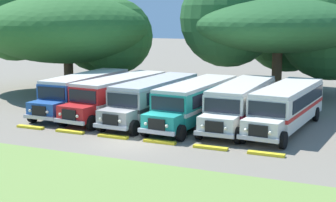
% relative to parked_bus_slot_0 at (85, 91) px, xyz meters
% --- Properties ---
extents(ground_plane, '(220.00, 220.00, 0.00)m').
position_rel_parked_bus_slot_0_xyz_m(ground_plane, '(7.66, -6.93, -1.58)').
color(ground_plane, slate).
extents(foreground_grass_strip, '(80.00, 11.89, 0.01)m').
position_rel_parked_bus_slot_0_xyz_m(foreground_grass_strip, '(7.66, -16.06, -1.58)').
color(foreground_grass_strip, olive).
rests_on(foreground_grass_strip, ground_plane).
extents(parked_bus_slot_0, '(2.80, 10.85, 2.82)m').
position_rel_parked_bus_slot_0_xyz_m(parked_bus_slot_0, '(0.00, 0.00, 0.00)').
color(parked_bus_slot_0, '#23519E').
rests_on(parked_bus_slot_0, ground_plane).
extents(parked_bus_slot_1, '(3.49, 10.96, 2.82)m').
position_rel_parked_bus_slot_0_xyz_m(parked_bus_slot_1, '(3.16, -0.29, 0.00)').
color(parked_bus_slot_1, red).
rests_on(parked_bus_slot_1, ground_plane).
extents(parked_bus_slot_2, '(3.14, 10.90, 2.82)m').
position_rel_parked_bus_slot_0_xyz_m(parked_bus_slot_2, '(6.13, -0.50, 0.00)').
color(parked_bus_slot_2, '#9E9993').
rests_on(parked_bus_slot_2, ground_plane).
extents(parked_bus_slot_3, '(3.19, 10.91, 2.82)m').
position_rel_parked_bus_slot_0_xyz_m(parked_bus_slot_3, '(9.29, -0.55, 0.00)').
color(parked_bus_slot_3, teal).
rests_on(parked_bus_slot_3, ground_plane).
extents(parked_bus_slot_4, '(2.70, 10.84, 2.82)m').
position_rel_parked_bus_slot_0_xyz_m(parked_bus_slot_4, '(12.28, 0.20, 0.00)').
color(parked_bus_slot_4, silver).
rests_on(parked_bus_slot_4, ground_plane).
extents(parked_bus_slot_5, '(3.53, 10.97, 2.82)m').
position_rel_parked_bus_slot_0_xyz_m(parked_bus_slot_5, '(15.32, 0.22, 0.00)').
color(parked_bus_slot_5, silver).
rests_on(parked_bus_slot_5, ground_plane).
extents(curb_wheelstop_0, '(2.00, 0.36, 0.15)m').
position_rel_parked_bus_slot_0_xyz_m(curb_wheelstop_0, '(-0.15, -6.40, -1.51)').
color(curb_wheelstop_0, yellow).
rests_on(curb_wheelstop_0, ground_plane).
extents(curb_wheelstop_1, '(2.00, 0.36, 0.15)m').
position_rel_parked_bus_slot_0_xyz_m(curb_wheelstop_1, '(2.97, -6.40, -1.51)').
color(curb_wheelstop_1, yellow).
rests_on(curb_wheelstop_1, ground_plane).
extents(curb_wheelstop_2, '(2.00, 0.36, 0.15)m').
position_rel_parked_bus_slot_0_xyz_m(curb_wheelstop_2, '(6.10, -6.40, -1.51)').
color(curb_wheelstop_2, yellow).
rests_on(curb_wheelstop_2, ground_plane).
extents(curb_wheelstop_3, '(2.00, 0.36, 0.15)m').
position_rel_parked_bus_slot_0_xyz_m(curb_wheelstop_3, '(9.23, -6.40, -1.51)').
color(curb_wheelstop_3, yellow).
rests_on(curb_wheelstop_3, ground_plane).
extents(curb_wheelstop_4, '(2.00, 0.36, 0.15)m').
position_rel_parked_bus_slot_0_xyz_m(curb_wheelstop_4, '(12.35, -6.40, -1.51)').
color(curb_wheelstop_4, yellow).
rests_on(curb_wheelstop_4, ground_plane).
extents(curb_wheelstop_5, '(2.00, 0.36, 0.15)m').
position_rel_parked_bus_slot_0_xyz_m(curb_wheelstop_5, '(15.48, -6.40, -1.51)').
color(curb_wheelstop_5, yellow).
rests_on(curb_wheelstop_5, ground_plane).
extents(broad_shade_tree, '(17.84, 16.94, 11.44)m').
position_rel_parked_bus_slot_0_xyz_m(broad_shade_tree, '(12.28, 14.17, 4.84)').
color(broad_shade_tree, brown).
rests_on(broad_shade_tree, ground_plane).
extents(secondary_tree, '(16.94, 17.03, 11.07)m').
position_rel_parked_bus_slot_0_xyz_m(secondary_tree, '(-7.23, 8.43, 4.41)').
color(secondary_tree, brown).
rests_on(secondary_tree, ground_plane).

